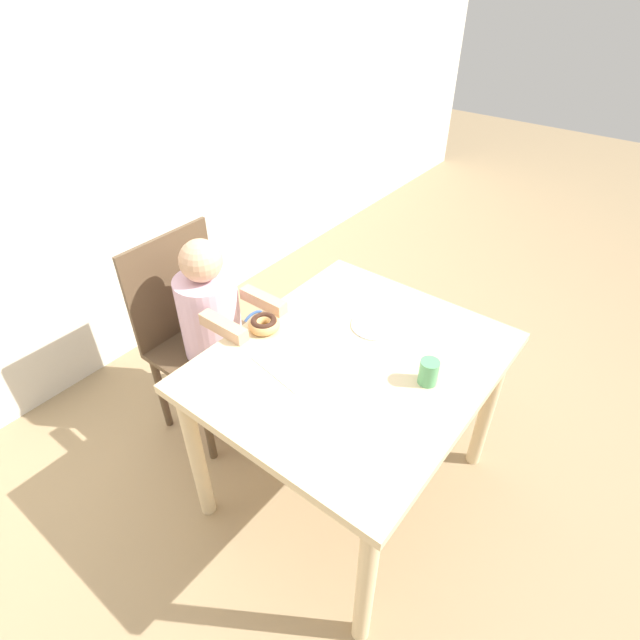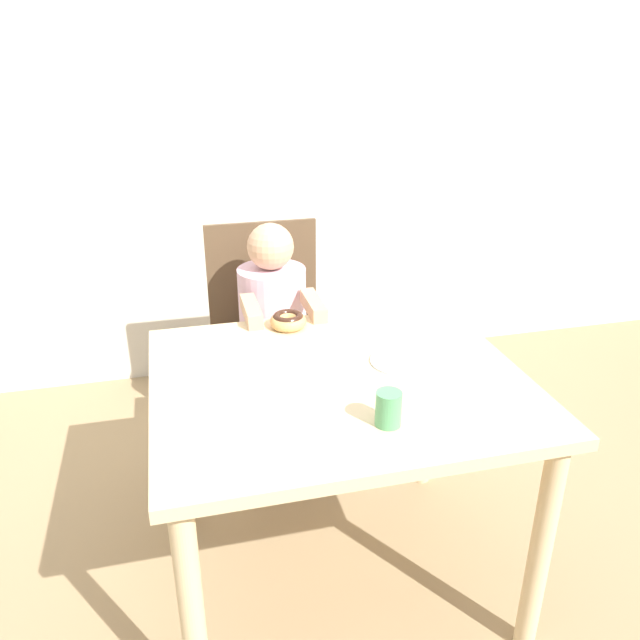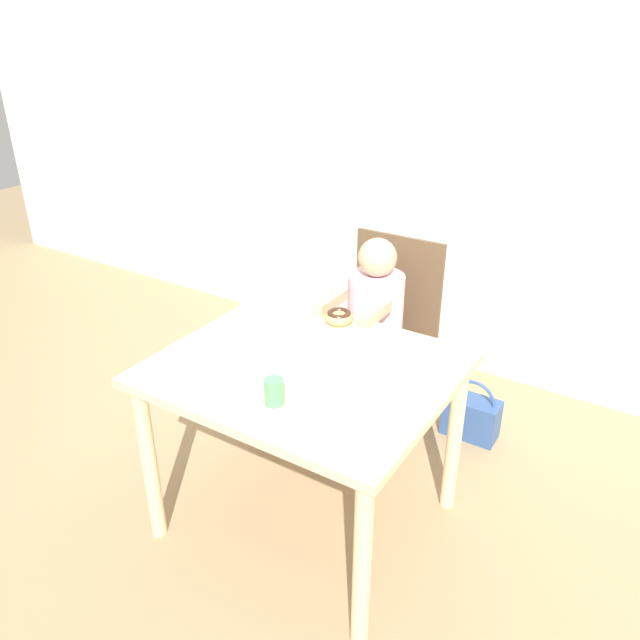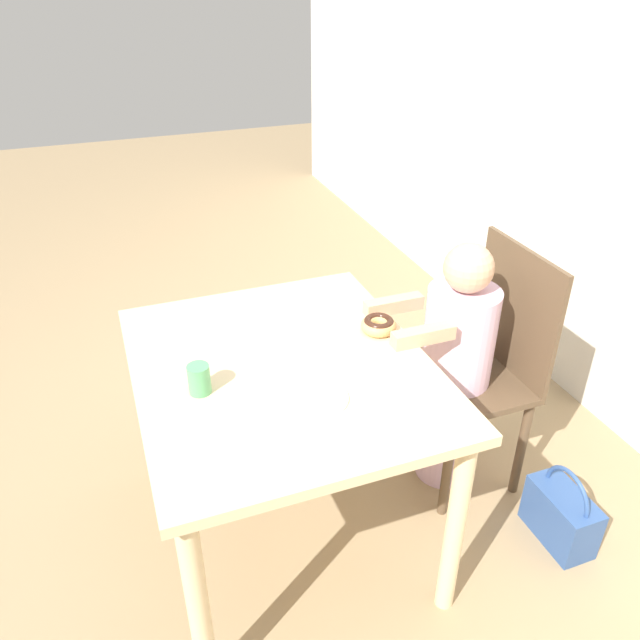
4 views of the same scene
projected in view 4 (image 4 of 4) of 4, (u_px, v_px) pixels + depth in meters
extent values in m
plane|color=#997F5B|center=(288.00, 529.00, 2.32)|extent=(12.00, 12.00, 0.00)
cube|color=beige|center=(282.00, 369.00, 1.95)|extent=(1.05, 0.90, 0.03)
cylinder|color=beige|center=(152.00, 403.00, 2.39)|extent=(0.06, 0.06, 0.71)
cylinder|color=beige|center=(199.00, 609.00, 1.64)|extent=(0.06, 0.06, 0.71)
cylinder|color=beige|center=(340.00, 363.00, 2.63)|extent=(0.06, 0.06, 0.71)
cylinder|color=beige|center=(455.00, 527.00, 1.88)|extent=(0.06, 0.06, 0.71)
cube|color=brown|center=(465.00, 378.00, 2.36)|extent=(0.45, 0.39, 0.03)
cube|color=brown|center=(517.00, 311.00, 2.29)|extent=(0.45, 0.02, 0.49)
cylinder|color=brown|center=(399.00, 406.00, 2.59)|extent=(0.04, 0.04, 0.44)
cylinder|color=brown|center=(447.00, 469.00, 2.28)|extent=(0.04, 0.04, 0.44)
cylinder|color=brown|center=(466.00, 390.00, 2.69)|extent=(0.04, 0.04, 0.44)
cylinder|color=brown|center=(521.00, 448.00, 2.37)|extent=(0.04, 0.04, 0.44)
cylinder|color=silver|center=(447.00, 426.00, 2.46)|extent=(0.22, 0.22, 0.47)
cylinder|color=silver|center=(459.00, 336.00, 2.25)|extent=(0.26, 0.26, 0.37)
sphere|color=tan|center=(469.00, 268.00, 2.11)|extent=(0.17, 0.17, 0.17)
cube|color=tan|center=(393.00, 305.00, 2.21)|extent=(0.05, 0.22, 0.05)
cube|color=tan|center=(423.00, 335.00, 2.03)|extent=(0.05, 0.22, 0.05)
torus|color=tan|center=(379.00, 326.00, 2.09)|extent=(0.12, 0.12, 0.04)
torus|color=#381E14|center=(379.00, 322.00, 2.09)|extent=(0.10, 0.10, 0.02)
cube|color=white|center=(313.00, 335.00, 2.08)|extent=(0.28, 0.28, 0.00)
cube|color=#2D4C84|center=(561.00, 516.00, 2.24)|extent=(0.27, 0.14, 0.21)
torus|color=#2D4C84|center=(566.00, 496.00, 2.18)|extent=(0.22, 0.02, 0.22)
cylinder|color=#519E66|center=(199.00, 379.00, 1.79)|extent=(0.07, 0.07, 0.09)
cylinder|color=silver|center=(316.00, 398.00, 1.78)|extent=(0.18, 0.18, 0.01)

